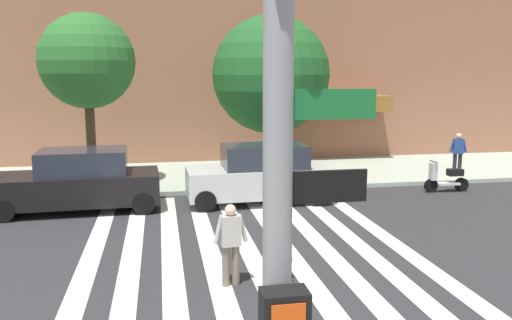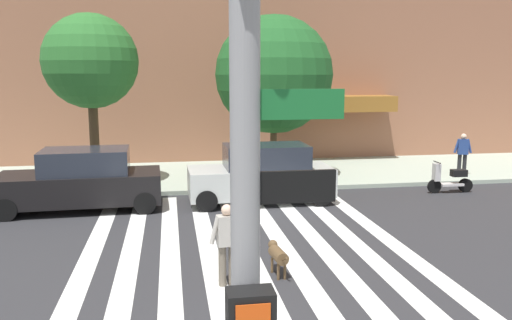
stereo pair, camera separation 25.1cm
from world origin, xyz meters
The scene contains 12 objects.
ground_plane centered at (0.00, 6.94, 0.00)m, with size 160.00×160.00×0.00m, color #2B2B2D.
sidewalk_far centered at (0.00, 16.87, 0.07)m, with size 80.00×6.00×0.15m, color #A3B09D.
crosswalk_stripes centered at (1.20, 6.94, 0.00)m, with size 7.65×13.27×0.01m.
traffic_light_pole centered at (-0.08, -0.75, 3.52)m, with size 0.74×0.46×5.80m.
parked_car_behind_first centered at (-3.21, 12.46, 0.90)m, with size 4.87×2.14×1.86m.
parked_car_third_in_line centered at (2.35, 12.45, 0.91)m, with size 4.61×1.95×1.88m.
parked_scooter centered at (9.07, 12.73, 0.48)m, with size 1.63×0.50×1.11m.
street_tree_nearest centered at (-3.16, 15.20, 4.51)m, with size 3.26×3.26×6.01m.
street_tree_middle centered at (3.35, 15.55, 4.07)m, with size 4.38×4.38×6.11m.
pedestrian_dog_walker centered at (0.52, 5.99, 0.93)m, with size 0.71×0.28×1.64m.
dog_on_leash centered at (1.60, 6.34, 0.44)m, with size 0.32×1.00×0.65m.
pedestrian_bystander centered at (10.82, 14.96, 1.08)m, with size 0.70×0.33×1.64m.
Camera 1 is at (-0.77, -3.67, 4.13)m, focal length 36.61 mm.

